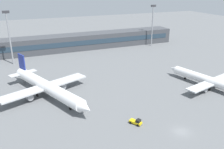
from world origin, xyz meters
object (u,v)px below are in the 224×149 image
Objects in this scene: airplane_mid at (47,87)px; floodlight_tower_west at (152,23)px; floodlight_tower_east at (9,34)px; airplane_near at (209,81)px; baggage_tug_yellow at (136,122)px.

airplane_mid is 1.78× the size of floodlight_tower_west.
floodlight_tower_west is 0.98× the size of floodlight_tower_east.
airplane_near is 91.25m from floodlight_tower_east.
floodlight_tower_east reaches higher than baggage_tug_yellow.
airplane_mid is 88.30m from floodlight_tower_west.
airplane_near is at bearing -102.45° from floodlight_tower_west.
floodlight_tower_east is (-30.49, 71.69, 14.08)m from baggage_tug_yellow.
baggage_tug_yellow is (20.31, -28.00, -2.76)m from airplane_mid.
baggage_tug_yellow is at bearing -54.04° from airplane_mid.
floodlight_tower_west is (14.46, 65.50, 11.76)m from airplane_near.
baggage_tug_yellow is 0.15× the size of floodlight_tower_west.
airplane_near is 68.10m from floodlight_tower_west.
floodlight_tower_west reaches higher than airplane_mid.
airplane_mid is 11.66× the size of baggage_tug_yellow.
floodlight_tower_east is at bearing 138.72° from airplane_near.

